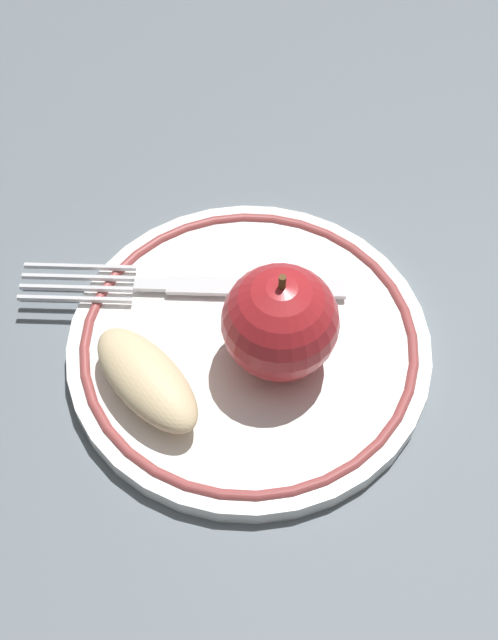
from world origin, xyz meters
TOP-DOWN VIEW (x-y plane):
  - ground_plane at (0.00, 0.00)m, footprint 2.00×2.00m
  - plate at (0.02, -0.01)m, footprint 0.21×0.21m
  - apple_red_whole at (-0.00, -0.02)m, footprint 0.06×0.06m
  - apple_slice_front at (0.01, 0.06)m, footprint 0.09×0.05m
  - fork at (0.06, 0.01)m, footprint 0.10×0.18m

SIDE VIEW (x-z plane):
  - ground_plane at x=0.00m, z-range 0.00..0.00m
  - plate at x=0.02m, z-range 0.00..0.02m
  - fork at x=0.06m, z-range 0.01..0.02m
  - apple_slice_front at x=0.01m, z-range 0.01..0.04m
  - apple_red_whole at x=0.00m, z-range 0.01..0.08m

